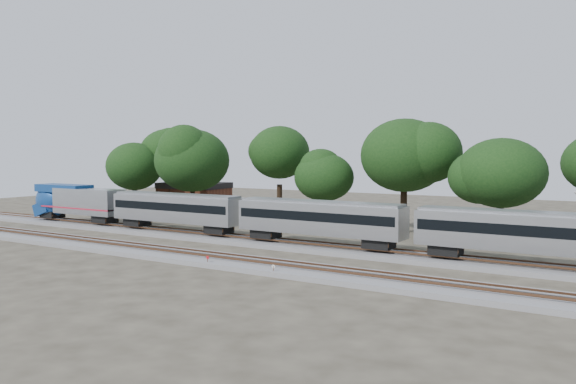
% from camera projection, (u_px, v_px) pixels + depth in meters
% --- Properties ---
extents(ground, '(160.00, 160.00, 0.00)m').
position_uv_depth(ground, '(234.00, 254.00, 52.17)').
color(ground, '#383328').
rests_on(ground, ground).
extents(track_far, '(160.00, 5.00, 0.73)m').
position_uv_depth(track_far, '(270.00, 243.00, 57.27)').
color(track_far, slate).
rests_on(track_far, ground).
extents(track_near, '(160.00, 5.00, 0.73)m').
position_uv_depth(track_near, '(207.00, 259.00, 48.75)').
color(track_near, slate).
rests_on(track_near, ground).
extents(train, '(107.18, 3.06, 4.51)m').
position_uv_depth(train, '(413.00, 224.00, 49.26)').
color(train, '#B0B2B7').
rests_on(train, ground).
extents(switch_stand_red, '(0.29, 0.07, 0.91)m').
position_uv_depth(switch_stand_red, '(208.00, 260.00, 46.20)').
color(switch_stand_red, '#512D19').
rests_on(switch_stand_red, ground).
extents(switch_stand_white, '(0.28, 0.07, 0.89)m').
position_uv_depth(switch_stand_white, '(273.00, 269.00, 42.66)').
color(switch_stand_white, '#512D19').
rests_on(switch_stand_white, ground).
extents(switch_lever, '(0.53, 0.36, 0.30)m').
position_uv_depth(switch_lever, '(240.00, 269.00, 44.73)').
color(switch_lever, '#512D19').
rests_on(switch_lever, ground).
extents(brick_building, '(10.30, 7.56, 4.76)m').
position_uv_depth(brick_building, '(194.00, 198.00, 87.73)').
color(brick_building, brown).
rests_on(brick_building, ground).
extents(tree_0, '(7.50, 7.50, 10.58)m').
position_uv_depth(tree_0, '(134.00, 167.00, 83.12)').
color(tree_0, black).
rests_on(tree_0, ground).
extents(tree_1, '(9.67, 9.67, 13.63)m').
position_uv_depth(tree_1, '(170.00, 152.00, 85.52)').
color(tree_1, black).
rests_on(tree_1, ground).
extents(tree_2, '(8.49, 8.49, 11.96)m').
position_uv_depth(tree_2, '(192.00, 161.00, 76.09)').
color(tree_2, black).
rests_on(tree_2, ground).
extents(tree_3, '(9.58, 9.58, 13.51)m').
position_uv_depth(tree_3, '(280.00, 153.00, 76.18)').
color(tree_3, black).
rests_on(tree_3, ground).
extents(tree_4, '(6.48, 6.48, 9.14)m').
position_uv_depth(tree_4, '(324.00, 177.00, 69.41)').
color(tree_4, black).
rests_on(tree_4, ground).
extents(tree_5, '(9.23, 9.23, 13.02)m').
position_uv_depth(tree_5, '(404.00, 156.00, 65.55)').
color(tree_5, black).
rests_on(tree_5, ground).
extents(tree_6, '(7.50, 7.50, 10.57)m').
position_uv_depth(tree_6, '(501.00, 173.00, 55.76)').
color(tree_6, black).
rests_on(tree_6, ground).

